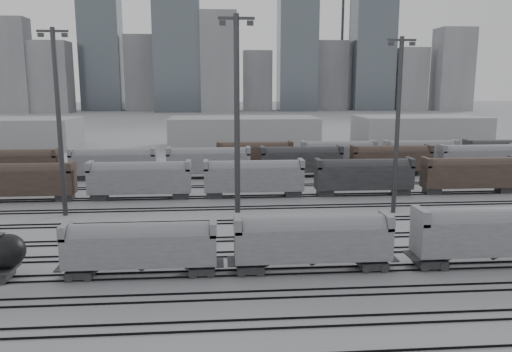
{
  "coord_description": "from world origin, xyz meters",
  "views": [
    {
      "loc": [
        2.26,
        -41.87,
        16.9
      ],
      "look_at": [
        7.98,
        27.81,
        4.0
      ],
      "focal_mm": 35.0,
      "sensor_mm": 36.0,
      "label": 1
    }
  ],
  "objects": [
    {
      "name": "warehouse_mid",
      "position": [
        10.0,
        95.0,
        4.0
      ],
      "size": [
        40.0,
        18.0,
        8.0
      ],
      "primitive_type": "cube",
      "color": "#9A9A9C",
      "rests_on": "ground"
    },
    {
      "name": "light_mast_c",
      "position": [
        4.63,
        12.15,
        12.81
      ],
      "size": [
        3.86,
        0.62,
        24.15
      ],
      "color": "#363638",
      "rests_on": "ground"
    },
    {
      "name": "hopper_car_c",
      "position": [
        28.25,
        1.0,
        3.4
      ],
      "size": [
        15.41,
        3.06,
        5.51
      ],
      "color": "black",
      "rests_on": "ground"
    },
    {
      "name": "light_mast_b",
      "position": [
        -17.45,
        23.22,
        12.62
      ],
      "size": [
        3.81,
        0.61,
        23.79
      ],
      "color": "#363638",
      "rests_on": "ground"
    },
    {
      "name": "ground",
      "position": [
        0.0,
        0.0,
        0.0
      ],
      "size": [
        900.0,
        900.0,
        0.0
      ],
      "primitive_type": "plane",
      "color": "#A5A5A9",
      "rests_on": "ground"
    },
    {
      "name": "hopper_car_b",
      "position": [
        10.94,
        1.0,
        3.16
      ],
      "size": [
        14.29,
        2.84,
        5.11
      ],
      "color": "black",
      "rests_on": "ground"
    },
    {
      "name": "light_mast_d",
      "position": [
        25.88,
        21.18,
        12.11
      ],
      "size": [
        3.65,
        0.58,
        22.83
      ],
      "color": "#363638",
      "rests_on": "ground"
    },
    {
      "name": "warehouse_right",
      "position": [
        60.0,
        95.0,
        4.0
      ],
      "size": [
        35.0,
        18.0,
        8.0
      ],
      "primitive_type": "cube",
      "color": "#9A9A9C",
      "rests_on": "ground"
    },
    {
      "name": "bg_string_mid",
      "position": [
        18.0,
        48.0,
        2.8
      ],
      "size": [
        151.0,
        3.0,
        5.6
      ],
      "color": "black",
      "rests_on": "ground"
    },
    {
      "name": "hopper_car_a",
      "position": [
        -4.45,
        1.0,
        2.97
      ],
      "size": [
        13.44,
        2.67,
        4.81
      ],
      "color": "black",
      "rests_on": "ground"
    },
    {
      "name": "crane_right",
      "position": [
        91.26,
        305.0,
        57.39
      ],
      "size": [
        42.0,
        1.8,
        100.0
      ],
      "color": "#363638",
      "rests_on": "ground"
    },
    {
      "name": "bg_string_far",
      "position": [
        35.5,
        56.0,
        2.8
      ],
      "size": [
        66.0,
        3.0,
        5.6
      ],
      "color": "#49382E",
      "rests_on": "ground"
    },
    {
      "name": "bg_string_near",
      "position": [
        8.0,
        32.0,
        2.8
      ],
      "size": [
        151.0,
        3.0,
        5.6
      ],
      "color": "gray",
      "rests_on": "ground"
    },
    {
      "name": "tracks",
      "position": [
        0.0,
        17.5,
        0.08
      ],
      "size": [
        220.0,
        71.5,
        0.16
      ],
      "color": "black",
      "rests_on": "ground"
    },
    {
      "name": "crane_left",
      "position": [
        -28.74,
        305.0,
        57.39
      ],
      "size": [
        42.0,
        1.8,
        100.0
      ],
      "color": "#363638",
      "rests_on": "ground"
    },
    {
      "name": "skyline",
      "position": [
        10.84,
        280.0,
        34.73
      ],
      "size": [
        316.0,
        22.4,
        95.0
      ],
      "color": "#969799",
      "rests_on": "ground"
    }
  ]
}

